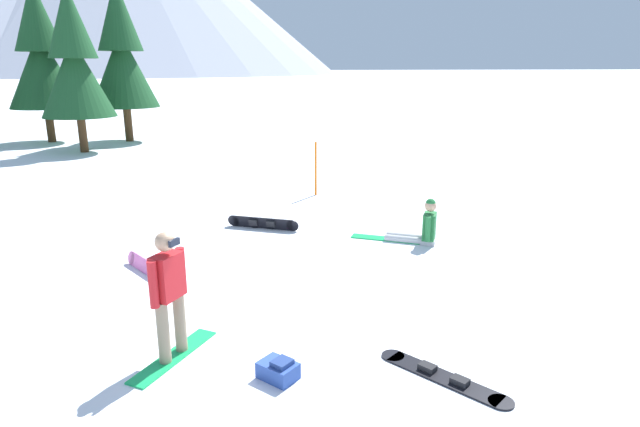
# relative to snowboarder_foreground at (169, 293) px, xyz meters

# --- Properties ---
(ground_plane) EXTENTS (800.00, 800.00, 0.00)m
(ground_plane) POSITION_rel_snowboarder_foreground_xyz_m (1.89, 0.86, -0.88)
(ground_plane) COLOR white
(snowboarder_foreground) EXTENTS (1.06, 1.34, 1.67)m
(snowboarder_foreground) POSITION_rel_snowboarder_foreground_xyz_m (0.00, 0.00, 0.00)
(snowboarder_foreground) COLOR #19B259
(snowboarder_foreground) RESTS_ON ground_plane
(snowboarder_midground) EXTENTS (1.70, 1.21, 0.96)m
(snowboarder_midground) POSITION_rel_snowboarder_foreground_xyz_m (4.77, 3.64, -0.55)
(snowboarder_midground) COLOR #B7B7BC
(snowboarder_midground) RESTS_ON ground_plane
(loose_snowboard_near_right) EXTENTS (1.25, 1.56, 0.09)m
(loose_snowboard_near_right) POSITION_rel_snowboarder_foreground_xyz_m (3.15, -1.13, -0.86)
(loose_snowboard_near_right) COLOR black
(loose_snowboard_near_right) RESTS_ON ground_plane
(loose_snowboard_near_left) EXTENTS (1.56, 0.87, 0.27)m
(loose_snowboard_near_left) POSITION_rel_snowboarder_foreground_xyz_m (1.64, 5.27, -0.74)
(loose_snowboard_near_left) COLOR black
(loose_snowboard_near_left) RESTS_ON ground_plane
(loose_snowboard_far_spare) EXTENTS (1.03, 1.65, 0.25)m
(loose_snowboard_far_spare) POSITION_rel_snowboarder_foreground_xyz_m (-0.54, 2.85, -0.75)
(loose_snowboard_far_spare) COLOR pink
(loose_snowboard_far_spare) RESTS_ON ground_plane
(backpack_blue) EXTENTS (0.53, 0.54, 0.26)m
(backpack_blue) POSITION_rel_snowboarder_foreground_xyz_m (1.24, -0.74, -0.77)
(backpack_blue) COLOR #2D4C9E
(backpack_blue) RESTS_ON ground_plane
(trail_marker_pole) EXTENTS (0.06, 0.06, 1.52)m
(trail_marker_pole) POSITION_rel_snowboarder_foreground_xyz_m (3.45, 8.24, -0.12)
(trail_marker_pole) COLOR orange
(trail_marker_pole) RESTS_ON ground_plane
(pine_tree_slender) EXTENTS (3.23, 3.23, 7.35)m
(pine_tree_slender) POSITION_rel_snowboarder_foreground_xyz_m (-6.93, 21.52, 3.13)
(pine_tree_slender) COLOR #472D19
(pine_tree_slender) RESTS_ON ground_plane
(pine_tree_short) EXTENTS (2.95, 2.95, 6.76)m
(pine_tree_short) POSITION_rel_snowboarder_foreground_xyz_m (-4.71, 17.88, 2.81)
(pine_tree_short) COLOR #472D19
(pine_tree_short) RESTS_ON ground_plane
(pine_tree_broad) EXTENTS (3.14, 3.14, 7.41)m
(pine_tree_broad) POSITION_rel_snowboarder_foreground_xyz_m (-3.29, 21.06, 3.17)
(pine_tree_broad) COLOR #472D19
(pine_tree_broad) RESTS_ON ground_plane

